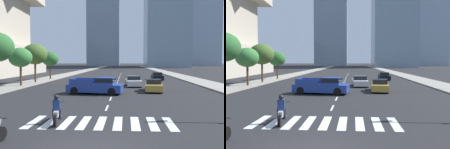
% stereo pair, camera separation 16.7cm
% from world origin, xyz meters
% --- Properties ---
extents(sidewalk_east, '(4.00, 260.00, 0.15)m').
position_xyz_m(sidewalk_east, '(12.99, 30.00, 0.07)').
color(sidewalk_east, gray).
rests_on(sidewalk_east, ground).
extents(sidewalk_west, '(4.00, 260.00, 0.15)m').
position_xyz_m(sidewalk_west, '(-12.99, 30.00, 0.07)').
color(sidewalk_west, gray).
rests_on(sidewalk_west, ground).
extents(crosswalk_near, '(7.65, 2.79, 0.01)m').
position_xyz_m(crosswalk_near, '(0.00, 4.02, 0.00)').
color(crosswalk_near, silver).
rests_on(crosswalk_near, ground).
extents(lane_divider_center, '(0.14, 50.00, 0.01)m').
position_xyz_m(lane_divider_center, '(0.00, 32.02, 0.00)').
color(lane_divider_center, silver).
rests_on(lane_divider_center, ground).
extents(motorcycle_trailing, '(0.74, 2.20, 1.49)m').
position_xyz_m(motorcycle_trailing, '(-2.33, 3.92, 0.58)').
color(motorcycle_trailing, black).
rests_on(motorcycle_trailing, ground).
extents(pickup_truck, '(5.66, 2.69, 1.67)m').
position_xyz_m(pickup_truck, '(-1.48, 15.00, 0.81)').
color(pickup_truck, navy).
rests_on(pickup_truck, ground).
extents(sedan_black_0, '(1.93, 4.80, 1.31)m').
position_xyz_m(sedan_black_0, '(6.86, 33.86, 0.61)').
color(sedan_black_0, black).
rests_on(sedan_black_0, ground).
extents(sedan_gold_1, '(2.17, 4.45, 1.30)m').
position_xyz_m(sedan_gold_1, '(4.34, 17.51, 0.60)').
color(sedan_gold_1, '#B28E38').
rests_on(sedan_gold_1, ground).
extents(sedan_white_2, '(2.12, 4.48, 1.34)m').
position_xyz_m(sedan_white_2, '(2.30, 22.69, 0.62)').
color(sedan_white_2, silver).
rests_on(sedan_white_2, ground).
extents(street_tree_second, '(2.93, 2.93, 4.86)m').
position_xyz_m(street_tree_second, '(-12.19, 21.27, 3.74)').
color(street_tree_second, '#4C3823').
rests_on(street_tree_second, sidewalk_west).
extents(street_tree_third, '(3.61, 3.61, 5.72)m').
position_xyz_m(street_tree_third, '(-12.19, 26.12, 4.32)').
color(street_tree_third, '#4C3823').
rests_on(street_tree_third, sidewalk_west).
extents(street_tree_fourth, '(2.97, 2.97, 4.83)m').
position_xyz_m(street_tree_fourth, '(-12.19, 33.11, 3.70)').
color(street_tree_fourth, '#4C3823').
rests_on(street_tree_fourth, sidewalk_west).
extents(office_tower_left_skyline, '(23.94, 26.71, 85.61)m').
position_xyz_m(office_tower_left_skyline, '(-15.62, 176.32, 38.95)').
color(office_tower_left_skyline, '#8C9EB2').
rests_on(office_tower_left_skyline, ground).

